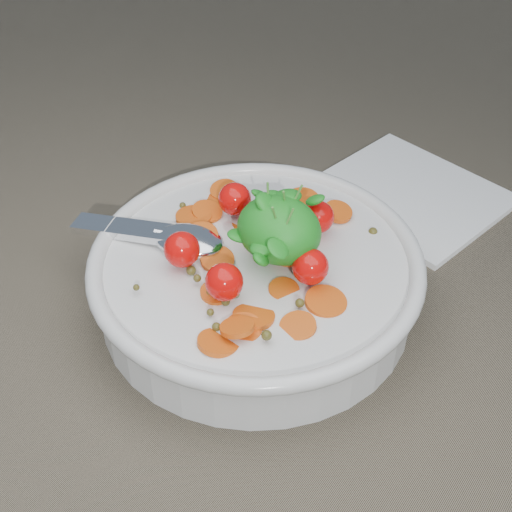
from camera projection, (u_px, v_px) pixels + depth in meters
The scene contains 3 objects.
ground at pixel (283, 300), 0.64m from camera, with size 6.00×6.00×0.00m, color #716550.
bowl at pixel (256, 276), 0.62m from camera, with size 0.31×0.29×0.12m.
napkin at pixel (410, 194), 0.76m from camera, with size 0.18×0.16×0.01m, color white.
Camera 1 is at (0.25, -0.39, 0.45)m, focal length 50.00 mm.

